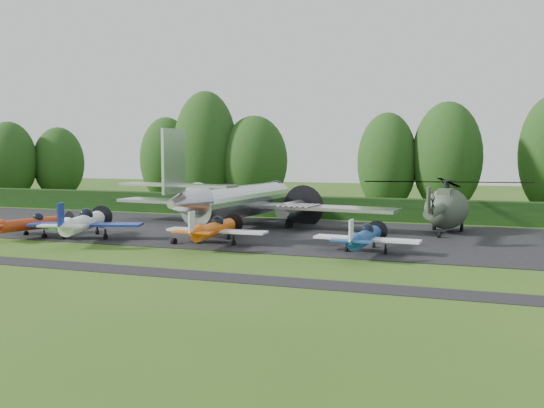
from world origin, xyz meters
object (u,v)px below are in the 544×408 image
(transport_plane, at_px, (239,201))
(light_plane_blue, at_px, (365,237))
(light_plane_white, at_px, (83,223))
(light_plane_red, at_px, (32,224))
(light_plane_orange, at_px, (214,229))
(helicopter, at_px, (447,205))

(transport_plane, bearing_deg, light_plane_blue, -42.40)
(light_plane_white, xyz_separation_m, light_plane_blue, (19.64, 0.95, -0.22))
(light_plane_red, bearing_deg, transport_plane, 20.54)
(light_plane_white, xyz_separation_m, light_plane_orange, (9.58, 0.98, -0.16))
(transport_plane, distance_m, light_plane_blue, 14.64)
(light_plane_orange, bearing_deg, light_plane_red, -174.70)
(light_plane_red, relative_size, light_plane_orange, 0.92)
(light_plane_red, distance_m, helicopter, 30.88)
(transport_plane, distance_m, light_plane_red, 15.66)
(transport_plane, xyz_separation_m, helicopter, (15.90, 2.91, -0.08))
(light_plane_orange, distance_m, helicopter, 18.31)
(light_plane_white, height_order, helicopter, helicopter)
(transport_plane, height_order, light_plane_blue, transport_plane)
(light_plane_white, distance_m, light_plane_blue, 19.67)
(helicopter, bearing_deg, light_plane_blue, -115.05)
(light_plane_red, xyz_separation_m, light_plane_blue, (24.08, 0.95, 0.03))
(light_plane_red, bearing_deg, helicopter, 6.53)
(light_plane_orange, relative_size, helicopter, 0.50)
(light_plane_orange, bearing_deg, helicopter, 40.31)
(light_plane_red, bearing_deg, light_plane_white, -17.25)
(light_plane_orange, xyz_separation_m, helicopter, (14.20, 11.51, 1.05))
(light_plane_white, relative_size, light_plane_orange, 1.15)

